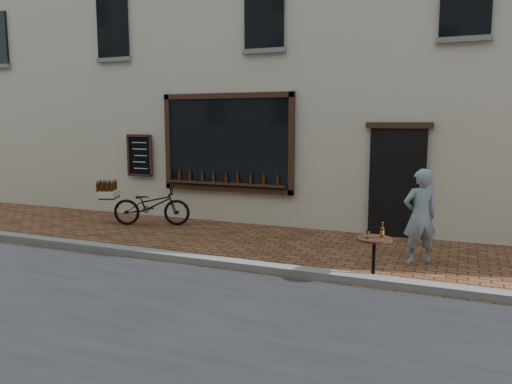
% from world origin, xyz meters
% --- Properties ---
extents(ground, '(90.00, 90.00, 0.00)m').
position_xyz_m(ground, '(0.00, 0.00, 0.00)').
color(ground, '#512C1A').
rests_on(ground, ground).
extents(kerb, '(90.00, 0.25, 0.12)m').
position_xyz_m(kerb, '(0.00, 0.20, 0.06)').
color(kerb, slate).
rests_on(kerb, ground).
extents(shop_building, '(28.00, 6.20, 10.00)m').
position_xyz_m(shop_building, '(0.00, 6.50, 5.00)').
color(shop_building, beige).
rests_on(shop_building, ground).
extents(cargo_bicycle, '(2.07, 1.23, 0.98)m').
position_xyz_m(cargo_bicycle, '(-3.39, 2.49, 0.47)').
color(cargo_bicycle, black).
rests_on(cargo_bicycle, ground).
extents(bistro_table, '(0.51, 0.51, 0.88)m').
position_xyz_m(bistro_table, '(1.99, 0.35, 0.47)').
color(bistro_table, black).
rests_on(bistro_table, ground).
extents(pedestrian, '(0.69, 0.62, 1.58)m').
position_xyz_m(pedestrian, '(2.51, 1.61, 0.79)').
color(pedestrian, gray).
rests_on(pedestrian, ground).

